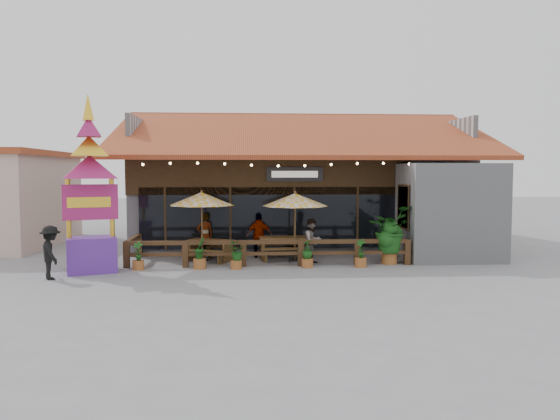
{
  "coord_description": "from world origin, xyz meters",
  "views": [
    {
      "loc": [
        -2.51,
        -19.33,
        3.29
      ],
      "look_at": [
        -1.09,
        1.5,
        1.83
      ],
      "focal_mm": 35.0,
      "sensor_mm": 36.0,
      "label": 1
    }
  ],
  "objects": [
    {
      "name": "planter_c",
      "position": [
        -2.75,
        -0.98,
        0.52
      ],
      "size": [
        0.67,
        0.61,
        0.93
      ],
      "color": "#955628",
      "rests_on": "ground"
    },
    {
      "name": "umbrella_right",
      "position": [
        -0.6,
        0.58,
        2.26
      ],
      "size": [
        2.73,
        2.73,
        2.59
      ],
      "color": "brown",
      "rests_on": "ground"
    },
    {
      "name": "picnic_table_left",
      "position": [
        -3.72,
        0.79,
        0.53
      ],
      "size": [
        2.07,
        1.96,
        0.78
      ],
      "color": "brown",
      "rests_on": "ground"
    },
    {
      "name": "planter_e",
      "position": [
        1.54,
        -0.91,
        0.42
      ],
      "size": [
        0.42,
        0.41,
        0.99
      ],
      "color": "#955628",
      "rests_on": "ground"
    },
    {
      "name": "thai_sign_tower",
      "position": [
        -7.48,
        -1.21,
        3.3
      ],
      "size": [
        2.91,
        2.91,
        6.25
      ],
      "color": "#5B2997",
      "rests_on": "ground"
    },
    {
      "name": "planter_b",
      "position": [
        -3.99,
        -0.84,
        0.49
      ],
      "size": [
        0.44,
        0.47,
        1.07
      ],
      "color": "#955628",
      "rests_on": "ground"
    },
    {
      "name": "diner_a",
      "position": [
        -3.97,
        1.51,
        0.86
      ],
      "size": [
        0.72,
        0.58,
        1.72
      ],
      "primitive_type": "imported",
      "rotation": [
        0.0,
        0.0,
        3.44
      ],
      "color": "#372511",
      "rests_on": "ground"
    },
    {
      "name": "tropical_plant",
      "position": [
        2.72,
        -0.27,
        1.2
      ],
      "size": [
        2.0,
        2.0,
        2.09
      ],
      "color": "#955628",
      "rests_on": "ground"
    },
    {
      "name": "restaurant_building",
      "position": [
        0.26,
        6.61,
        2.21
      ],
      "size": [
        15.5,
        14.73,
        6.09
      ],
      "color": "#AEAFB3",
      "rests_on": "ground"
    },
    {
      "name": "diner_b",
      "position": [
        -0.03,
        -0.04,
        0.81
      ],
      "size": [
        0.99,
        0.97,
        1.61
      ],
      "primitive_type": "imported",
      "rotation": [
        0.0,
        0.0,
        0.67
      ],
      "color": "#372511",
      "rests_on": "ground"
    },
    {
      "name": "diner_c",
      "position": [
        -1.89,
        1.46,
        0.85
      ],
      "size": [
        1.02,
        0.48,
        1.7
      ],
      "primitive_type": "imported",
      "rotation": [
        0.0,
        0.0,
        3.07
      ],
      "color": "#372511",
      "rests_on": "ground"
    },
    {
      "name": "picnic_table_right",
      "position": [
        -1.01,
        0.94,
        0.58
      ],
      "size": [
        1.89,
        1.66,
        0.86
      ],
      "color": "brown",
      "rests_on": "ground"
    },
    {
      "name": "umbrella_left",
      "position": [
        -4.02,
        0.86,
        2.29
      ],
      "size": [
        2.97,
        2.97,
        2.62
      ],
      "color": "brown",
      "rests_on": "ground"
    },
    {
      "name": "patio_railing",
      "position": [
        -2.25,
        -0.27,
        0.61
      ],
      "size": [
        10.0,
        2.6,
        0.92
      ],
      "color": "#492D1A",
      "rests_on": "ground"
    },
    {
      "name": "ground",
      "position": [
        0.0,
        0.0,
        0.0
      ],
      "size": [
        100.0,
        100.0,
        0.0
      ],
      "primitive_type": "plane",
      "color": "gray",
      "rests_on": "ground"
    },
    {
      "name": "planter_d",
      "position": [
        -0.31,
        -0.87,
        0.47
      ],
      "size": [
        0.5,
        0.5,
        0.97
      ],
      "color": "#955628",
      "rests_on": "ground"
    },
    {
      "name": "planter_a",
      "position": [
        -6.03,
        -0.89,
        0.4
      ],
      "size": [
        0.39,
        0.39,
        0.96
      ],
      "color": "#955628",
      "rests_on": "ground"
    },
    {
      "name": "pedestrian",
      "position": [
        -8.39,
        -2.37,
        0.83
      ],
      "size": [
        1.08,
        1.24,
        1.66
      ],
      "primitive_type": "imported",
      "rotation": [
        0.0,
        0.0,
        2.1
      ],
      "color": "black",
      "rests_on": "ground"
    }
  ]
}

